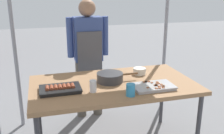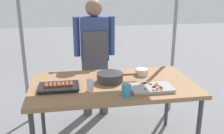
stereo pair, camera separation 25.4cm
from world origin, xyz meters
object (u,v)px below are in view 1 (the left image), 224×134
at_px(drink_cup_by_wok, 131,90).
at_px(tray_grilled_sausages, 60,89).
at_px(tray_meat_skewers, 153,87).
at_px(stall_table, 113,88).
at_px(drink_cup_near_edge, 93,86).
at_px(vendor_woman, 88,51).
at_px(cooking_wok, 110,77).
at_px(condiment_bowl, 139,71).

bearing_deg(drink_cup_by_wok, tray_grilled_sausages, 154.55).
relative_size(tray_grilled_sausages, tray_meat_skewers, 0.96).
height_order(stall_table, tray_meat_skewers, tray_meat_skewers).
distance_m(drink_cup_near_edge, drink_cup_by_wok, 0.34).
relative_size(drink_cup_by_wok, vendor_woman, 0.07).
relative_size(cooking_wok, drink_cup_near_edge, 3.86).
distance_m(tray_meat_skewers, drink_cup_near_edge, 0.56).
xyz_separation_m(tray_grilled_sausages, vendor_woman, (0.43, 0.90, 0.12)).
distance_m(stall_table, vendor_woman, 0.86).
bearing_deg(tray_grilled_sausages, cooking_wok, 12.60).
height_order(cooking_wok, vendor_woman, vendor_woman).
distance_m(condiment_bowl, drink_cup_near_edge, 0.68).
xyz_separation_m(cooking_wok, drink_cup_by_wok, (0.08, -0.39, 0.01)).
bearing_deg(tray_grilled_sausages, tray_meat_skewers, -11.35).
distance_m(stall_table, tray_meat_skewers, 0.40).
relative_size(stall_table, tray_meat_skewers, 4.16).
bearing_deg(drink_cup_by_wok, tray_meat_skewers, 22.07).
xyz_separation_m(stall_table, drink_cup_by_wok, (0.06, -0.34, 0.11)).
distance_m(drink_cup_by_wok, vendor_woman, 1.18).
distance_m(drink_cup_near_edge, vendor_woman, 1.01).
distance_m(cooking_wok, condiment_bowl, 0.40).
bearing_deg(condiment_bowl, drink_cup_by_wok, -118.86).
bearing_deg(stall_table, tray_grilled_sausages, -172.98).
height_order(stall_table, vendor_woman, vendor_woman).
height_order(tray_grilled_sausages, drink_cup_by_wok, drink_cup_by_wok).
height_order(cooking_wok, condiment_bowl, cooking_wok).
xyz_separation_m(tray_meat_skewers, drink_cup_by_wok, (-0.26, -0.11, 0.04)).
bearing_deg(cooking_wok, drink_cup_by_wok, -78.72).
xyz_separation_m(tray_meat_skewers, condiment_bowl, (0.03, 0.42, 0.02)).
xyz_separation_m(stall_table, tray_grilled_sausages, (-0.52, -0.06, 0.07)).
bearing_deg(tray_grilled_sausages, vendor_woman, 64.34).
height_order(cooking_wok, drink_cup_by_wok, drink_cup_by_wok).
bearing_deg(stall_table, condiment_bowl, 28.57).
height_order(tray_grilled_sausages, cooking_wok, cooking_wok).
relative_size(cooking_wok, condiment_bowl, 3.05).
distance_m(cooking_wok, vendor_woman, 0.79).
distance_m(tray_grilled_sausages, cooking_wok, 0.51).
bearing_deg(cooking_wok, stall_table, -67.56).
bearing_deg(condiment_bowl, tray_grilled_sausages, -163.71).
relative_size(tray_grilled_sausages, drink_cup_near_edge, 3.39).
bearing_deg(vendor_woman, stall_table, 96.15).
bearing_deg(tray_meat_skewers, tray_grilled_sausages, 168.65).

